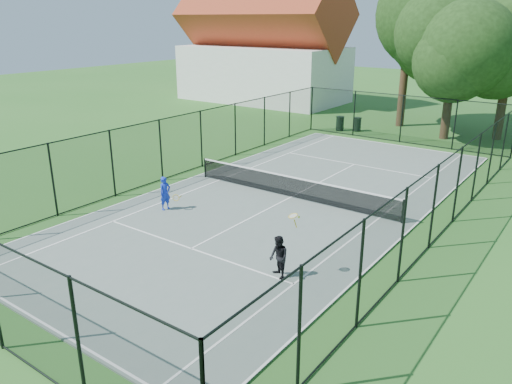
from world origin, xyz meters
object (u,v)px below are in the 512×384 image
Objects in this scene: trash_bin_left at (340,123)px; tennis_net at (291,186)px; player_black at (279,257)px; player_blue at (165,193)px; trash_bin_right at (357,124)px.

tennis_net is at bearing -71.35° from trash_bin_left.
player_black is (8.19, -20.20, 0.23)m from trash_bin_left.
trash_bin_left is 0.72× the size of player_blue.
player_black reaches higher than trash_bin_right.
player_black is (6.89, -2.05, -0.02)m from player_blue.
player_black is at bearing -60.95° from tennis_net.
player_black reaches higher than player_blue.
tennis_net is 14.66m from trash_bin_left.
player_black reaches higher than tennis_net.
player_black reaches higher than trash_bin_left.
trash_bin_left is 18.19m from player_blue.
trash_bin_left reaches higher than trash_bin_right.
trash_bin_left is at bearing 112.08° from player_black.
player_blue reaches higher than tennis_net.
trash_bin_right is 21.94m from player_black.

